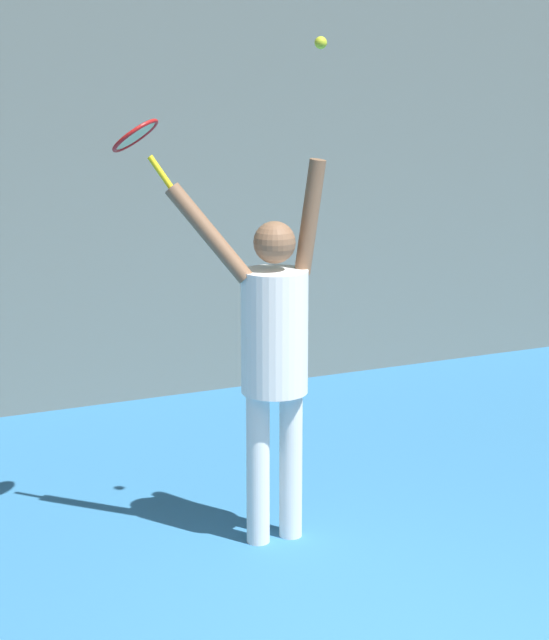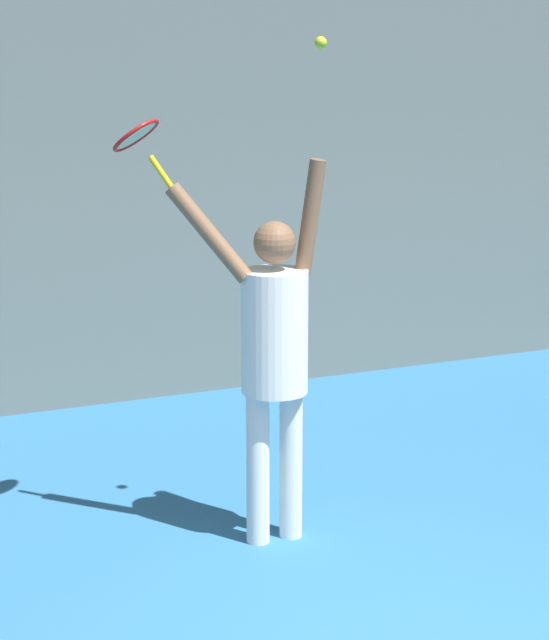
{
  "view_description": "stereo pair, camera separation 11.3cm",
  "coord_description": "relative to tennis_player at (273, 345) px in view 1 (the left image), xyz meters",
  "views": [
    {
      "loc": [
        -2.51,
        -3.37,
        2.74
      ],
      "look_at": [
        0.03,
        2.21,
        1.28
      ],
      "focal_mm": 65.0,
      "sensor_mm": 36.0,
      "label": 1
    },
    {
      "loc": [
        -2.41,
        -3.42,
        2.74
      ],
      "look_at": [
        0.03,
        2.21,
        1.28
      ],
      "focal_mm": 65.0,
      "sensor_mm": 36.0,
      "label": 2
    }
  ],
  "objects": [
    {
      "name": "tennis_racket",
      "position": [
        -0.62,
        0.38,
        1.11
      ],
      "size": [
        0.38,
        0.38,
        0.38
      ],
      "color": "yellow"
    },
    {
      "name": "tennis_player",
      "position": [
        0.0,
        0.0,
        0.0
      ],
      "size": [
        0.83,
        0.5,
        2.15
      ],
      "color": "white",
      "rests_on": "ground_plane"
    },
    {
      "name": "back_wall",
      "position": [
        -0.02,
        2.91,
        1.36
      ],
      "size": [
        18.0,
        0.1,
        5.0
      ],
      "color": "slate",
      "rests_on": "ground_plane"
    },
    {
      "name": "tennis_ball",
      "position": [
        0.21,
        -0.12,
        1.61
      ],
      "size": [
        0.06,
        0.06,
        0.06
      ],
      "color": "#CCDB2D"
    }
  ]
}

